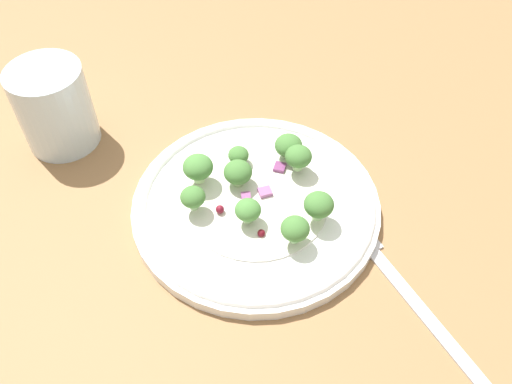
% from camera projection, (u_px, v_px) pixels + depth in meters
% --- Properties ---
extents(ground_plane, '(1.80, 1.80, 0.02)m').
position_uv_depth(ground_plane, '(251.00, 226.00, 0.54)').
color(ground_plane, olive).
extents(plate, '(0.24, 0.24, 0.02)m').
position_uv_depth(plate, '(256.00, 204.00, 0.54)').
color(plate, white).
rests_on(plate, ground_plane).
extents(dressing_pool, '(0.14, 0.14, 0.00)m').
position_uv_depth(dressing_pool, '(256.00, 201.00, 0.53)').
color(dressing_pool, white).
rests_on(dressing_pool, plate).
extents(broccoli_floret_0, '(0.03, 0.03, 0.03)m').
position_uv_depth(broccoli_floret_0, '(238.00, 173.00, 0.53)').
color(broccoli_floret_0, '#ADD18E').
rests_on(broccoli_floret_0, plate).
extents(broccoli_floret_1, '(0.03, 0.03, 0.03)m').
position_uv_depth(broccoli_floret_1, '(198.00, 168.00, 0.53)').
color(broccoli_floret_1, '#ADD18E').
rests_on(broccoli_floret_1, plate).
extents(broccoli_floret_2, '(0.02, 0.02, 0.02)m').
position_uv_depth(broccoli_floret_2, '(238.00, 155.00, 0.56)').
color(broccoli_floret_2, '#9EC684').
rests_on(broccoli_floret_2, plate).
extents(broccoli_floret_3, '(0.03, 0.03, 0.03)m').
position_uv_depth(broccoli_floret_3, '(295.00, 229.00, 0.48)').
color(broccoli_floret_3, '#8EB77A').
rests_on(broccoli_floret_3, plate).
extents(broccoli_floret_4, '(0.03, 0.03, 0.03)m').
position_uv_depth(broccoli_floret_4, '(289.00, 146.00, 0.56)').
color(broccoli_floret_4, '#8EB77A').
rests_on(broccoli_floret_4, plate).
extents(broccoli_floret_5, '(0.02, 0.02, 0.02)m').
position_uv_depth(broccoli_floret_5, '(193.00, 197.00, 0.51)').
color(broccoli_floret_5, '#8EB77A').
rests_on(broccoli_floret_5, plate).
extents(broccoli_floret_6, '(0.02, 0.02, 0.02)m').
position_uv_depth(broccoli_floret_6, '(248.00, 210.00, 0.50)').
color(broccoli_floret_6, '#9EC684').
rests_on(broccoli_floret_6, plate).
extents(broccoli_floret_7, '(0.03, 0.03, 0.03)m').
position_uv_depth(broccoli_floret_7, '(299.00, 157.00, 0.54)').
color(broccoli_floret_7, '#9EC684').
rests_on(broccoli_floret_7, plate).
extents(broccoli_floret_8, '(0.03, 0.03, 0.03)m').
position_uv_depth(broccoli_floret_8, '(319.00, 205.00, 0.50)').
color(broccoli_floret_8, '#9EC684').
rests_on(broccoli_floret_8, plate).
extents(cranberry_0, '(0.01, 0.01, 0.01)m').
position_uv_depth(cranberry_0, '(220.00, 209.00, 0.52)').
color(cranberry_0, maroon).
rests_on(cranberry_0, plate).
extents(cranberry_1, '(0.01, 0.01, 0.01)m').
position_uv_depth(cranberry_1, '(239.00, 180.00, 0.54)').
color(cranberry_1, '#4C0A14').
rests_on(cranberry_1, plate).
extents(cranberry_2, '(0.01, 0.01, 0.01)m').
position_uv_depth(cranberry_2, '(260.00, 234.00, 0.50)').
color(cranberry_2, maroon).
rests_on(cranberry_2, plate).
extents(onion_bit_0, '(0.01, 0.01, 0.01)m').
position_uv_depth(onion_bit_0, '(265.00, 192.00, 0.54)').
color(onion_bit_0, '#A35B93').
rests_on(onion_bit_0, plate).
extents(onion_bit_1, '(0.02, 0.02, 0.01)m').
position_uv_depth(onion_bit_1, '(280.00, 168.00, 0.56)').
color(onion_bit_1, '#843D75').
rests_on(onion_bit_1, plate).
extents(onion_bit_2, '(0.01, 0.02, 0.00)m').
position_uv_depth(onion_bit_2, '(242.00, 199.00, 0.53)').
color(onion_bit_2, '#934C84').
rests_on(onion_bit_2, plate).
extents(fork, '(0.05, 0.19, 0.01)m').
position_uv_depth(fork, '(404.00, 288.00, 0.48)').
color(fork, silver).
rests_on(fork, ground_plane).
extents(water_glass, '(0.08, 0.08, 0.09)m').
position_uv_depth(water_glass, '(54.00, 107.00, 0.57)').
color(water_glass, silver).
rests_on(water_glass, ground_plane).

